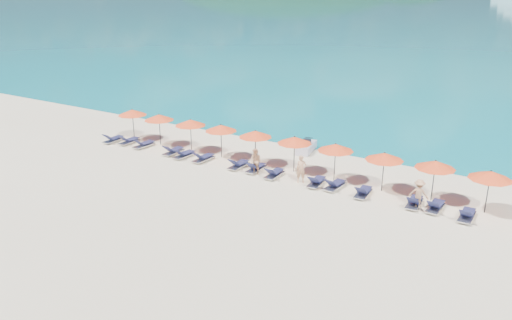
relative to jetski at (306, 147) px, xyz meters
The scene contains 32 objects.
ground 9.28m from the jetski, 90.98° to the right, with size 1400.00×1400.00×0.00m, color beige.
headland_main 610.93m from the jetski, 119.49° to the left, with size 374.00×242.00×126.50m.
headland_small 571.93m from the jetski, 105.25° to the left, with size 162.00×126.00×85.50m.
jetski is the anchor object (origin of this frame).
beachgoer_a 5.80m from the jetski, 66.60° to the right, with size 0.59×0.39×1.61m, color tan.
beachgoer_b 5.59m from the jetski, 96.59° to the right, with size 0.77×0.44×1.59m, color tan.
beachgoer_c 10.35m from the jetski, 30.11° to the right, with size 0.97×0.45×1.50m, color tan.
umbrella_0 13.01m from the jetski, 161.92° to the right, with size 2.10×2.10×2.28m.
umbrella_1 10.55m from the jetski, 156.99° to the right, with size 2.10×2.10×2.28m.
umbrella_2 8.07m from the jetski, 149.32° to the right, with size 2.10×2.10×2.28m.
umbrella_3 6.09m from the jetski, 136.35° to the right, with size 2.10×2.10×2.28m.
umbrella_4 4.66m from the jetski, 111.39° to the right, with size 2.10×2.10×2.28m.
umbrella_5 4.43m from the jetski, 74.16° to the right, with size 2.10×2.10×2.28m.
umbrella_6 5.74m from the jetski, 46.41° to the right, with size 2.10×2.10×2.28m.
umbrella_7 8.02m from the jetski, 31.47° to the right, with size 2.10×2.10×2.28m.
umbrella_8 10.29m from the jetski, 23.07° to the right, with size 2.10×2.10×2.28m.
umbrella_9 12.79m from the jetski, 18.99° to the right, with size 2.10×2.10×2.28m.
lounger_0 14.03m from the jetski, 157.16° to the right, with size 0.67×1.72×0.66m.
lounger_1 12.76m from the jetski, 156.33° to the right, with size 0.64×1.71×0.66m.
lounger_2 11.41m from the jetski, 152.89° to the right, with size 0.74×1.74×0.66m.
lounger_3 9.07m from the jetski, 144.50° to the right, with size 0.65×1.71×0.66m.
lounger_4 8.33m from the jetski, 139.15° to the right, with size 0.73×1.74×0.66m.
lounger_5 7.16m from the jetski, 131.73° to the right, with size 0.71×1.73×0.66m.
lounger_6 5.61m from the jetski, 112.05° to the right, with size 0.66×1.72×0.66m.
lounger_7 5.22m from the jetski, 99.68° to the right, with size 0.69×1.73×0.66m.
lounger_8 5.42m from the jetski, 83.94° to the right, with size 0.68×1.72×0.66m.
lounger_9 6.20m from the jetski, 58.12° to the right, with size 0.75×1.74×0.66m.
lounger_10 6.77m from the jetski, 49.94° to the right, with size 0.78×1.75×0.66m.
lounger_11 8.07m from the jetski, 41.27° to the right, with size 0.74×1.74×0.66m.
lounger_12 10.20m from the jetski, 30.66° to the right, with size 0.71×1.73×0.66m.
lounger_13 11.09m from the jetski, 27.66° to the right, with size 0.68×1.72×0.66m.
lounger_14 12.58m from the jetski, 25.38° to the right, with size 0.63×1.70×0.66m.
Camera 1 is at (14.45, -20.19, 10.66)m, focal length 35.00 mm.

